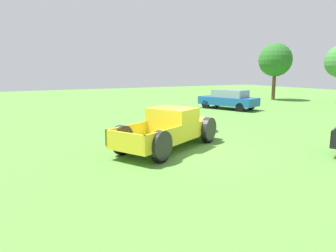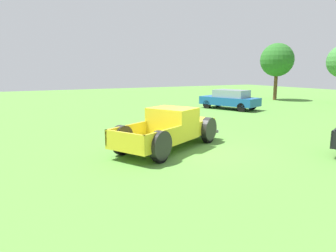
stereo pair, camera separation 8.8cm
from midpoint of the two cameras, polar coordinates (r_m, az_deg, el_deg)
name	(u,v)px [view 1 (the left image)]	position (r m, az deg, el deg)	size (l,w,h in m)	color
ground_plane	(189,149)	(12.09, 3.69, -4.31)	(80.00, 80.00, 0.00)	#548C38
pickup_truck_foreground	(173,128)	(12.32, 0.78, -0.39)	(3.98, 5.45, 1.59)	yellow
sedan_distant_a	(229,99)	(24.76, 11.12, 4.96)	(4.93, 3.27, 1.53)	#195699
oak_tree_center	(275,60)	(33.69, 19.30, 11.51)	(3.35, 3.35, 5.75)	brown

